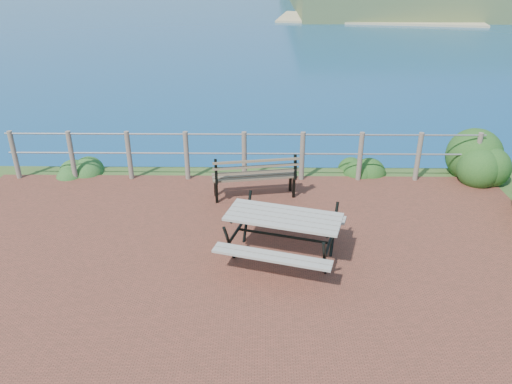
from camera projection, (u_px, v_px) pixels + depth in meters
ground at (237, 277)px, 7.13m from camera, size 10.00×7.00×0.12m
safety_railing at (244, 153)px, 9.89m from camera, size 9.40×0.10×1.00m
picnic_table at (283, 232)px, 7.37m from camera, size 1.79×1.40×0.70m
park_bench at (254, 169)px, 9.17m from camera, size 1.60×0.64×0.88m
shrub_right_edge at (475, 180)px, 10.13m from camera, size 1.23×1.23×1.76m
shrub_lip_west at (82, 173)px, 10.43m from camera, size 0.79×0.79×0.53m
shrub_lip_east at (357, 169)px, 10.61m from camera, size 0.72×0.72×0.44m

